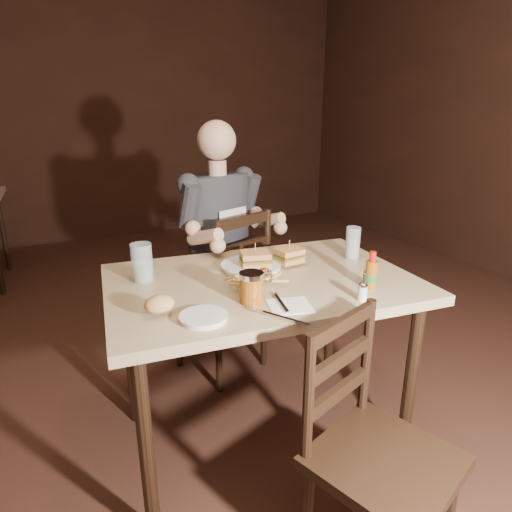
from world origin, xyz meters
name	(u,v)px	position (x,y,z in m)	size (l,w,h in m)	color
room_shell	(207,112)	(0.00, 0.00, 1.40)	(7.00, 7.00, 7.00)	black
main_table	(262,298)	(0.10, -0.28, 0.69)	(1.28, 0.92, 0.77)	tan
chair_far	(220,292)	(0.17, 0.34, 0.46)	(0.43, 0.47, 0.92)	black
chair_near	(385,461)	(0.16, -0.96, 0.42)	(0.38, 0.42, 0.83)	black
diner	(223,211)	(0.18, 0.30, 0.92)	(0.51, 0.40, 0.89)	#2B2D30
dinner_plate	(251,267)	(0.11, -0.16, 0.78)	(0.25, 0.25, 0.01)	white
sandwich_left	(255,254)	(0.13, -0.17, 0.84)	(0.12, 0.10, 0.10)	tan
sandwich_right	(289,252)	(0.28, -0.19, 0.83)	(0.11, 0.09, 0.10)	tan
fries_pile	(255,279)	(0.04, -0.34, 0.80)	(0.25, 0.18, 0.04)	#E3B75D
ketchup_dollop	(264,269)	(0.14, -0.24, 0.79)	(0.04, 0.04, 0.01)	maroon
glass_left	(142,262)	(-0.32, -0.09, 0.84)	(0.08, 0.08, 0.15)	silver
glass_right	(353,243)	(0.58, -0.24, 0.84)	(0.06, 0.06, 0.15)	silver
hot_sauce	(372,270)	(0.42, -0.55, 0.84)	(0.04, 0.04, 0.14)	#8C4A10
salt_shaker	(362,292)	(0.32, -0.62, 0.80)	(0.03, 0.03, 0.06)	white
pepper_shaker	(368,279)	(0.41, -0.54, 0.80)	(0.04, 0.04, 0.07)	#38332D
syrup_dispenser	(251,287)	(-0.03, -0.46, 0.82)	(0.09, 0.09, 0.11)	#8C4A10
napkin	(290,306)	(0.07, -0.55, 0.77)	(0.14, 0.13, 0.00)	white
knife	(277,316)	(-0.01, -0.61, 0.78)	(0.01, 0.23, 0.01)	silver
fork	(281,302)	(0.05, -0.52, 0.78)	(0.01, 0.17, 0.01)	silver
side_plate	(204,318)	(-0.23, -0.52, 0.78)	(0.15, 0.15, 0.01)	white
bread_roll	(159,304)	(-0.35, -0.42, 0.81)	(0.10, 0.08, 0.06)	tan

